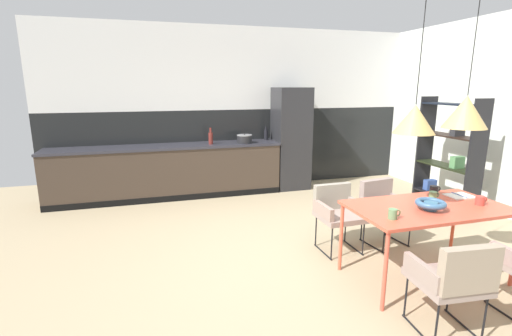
{
  "coord_description": "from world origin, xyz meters",
  "views": [
    {
      "loc": [
        -1.58,
        -3.24,
        1.88
      ],
      "look_at": [
        -0.39,
        0.86,
        0.91
      ],
      "focal_mm": 25.37,
      "sensor_mm": 36.0,
      "label": 1
    }
  ],
  "objects_px": {
    "mug_tall_blue": "(433,195)",
    "armchair_head_of_table": "(455,276)",
    "cooking_pot": "(245,139)",
    "open_shelf_unit": "(448,154)",
    "dining_table": "(428,211)",
    "mug_glass_clear": "(393,214)",
    "bottle_spice_small": "(266,134)",
    "pendant_lamp_over_table_near": "(415,119)",
    "bottle_wine_green": "(211,138)",
    "armchair_by_stool": "(382,204)",
    "armchair_far_side": "(337,208)",
    "pendant_lamp_over_table_far": "(466,112)",
    "mug_short_terracotta": "(434,190)",
    "refrigerator_column": "(291,139)",
    "open_book": "(460,196)",
    "fruit_bowl": "(431,204)",
    "mug_dark_espresso": "(480,200)"
  },
  "relations": [
    {
      "from": "open_book",
      "to": "pendant_lamp_over_table_near",
      "type": "xyz_separation_m",
      "value": [
        -0.84,
        -0.22,
        0.84
      ]
    },
    {
      "from": "open_book",
      "to": "pendant_lamp_over_table_far",
      "type": "bearing_deg",
      "value": -144.53
    },
    {
      "from": "mug_tall_blue",
      "to": "mug_dark_espresso",
      "type": "bearing_deg",
      "value": -41.77
    },
    {
      "from": "open_shelf_unit",
      "to": "open_book",
      "type": "bearing_deg",
      "value": -39.93
    },
    {
      "from": "mug_tall_blue",
      "to": "open_book",
      "type": "bearing_deg",
      "value": -0.31
    },
    {
      "from": "cooking_pot",
      "to": "open_shelf_unit",
      "type": "bearing_deg",
      "value": -34.46
    },
    {
      "from": "refrigerator_column",
      "to": "armchair_far_side",
      "type": "relative_size",
      "value": 2.46
    },
    {
      "from": "pendant_lamp_over_table_far",
      "to": "armchair_head_of_table",
      "type": "bearing_deg",
      "value": -132.49
    },
    {
      "from": "mug_tall_blue",
      "to": "pendant_lamp_over_table_near",
      "type": "xyz_separation_m",
      "value": [
        -0.5,
        -0.22,
        0.81
      ]
    },
    {
      "from": "fruit_bowl",
      "to": "cooking_pot",
      "type": "relative_size",
      "value": 1.02
    },
    {
      "from": "mug_glass_clear",
      "to": "pendant_lamp_over_table_far",
      "type": "relative_size",
      "value": 0.09
    },
    {
      "from": "armchair_far_side",
      "to": "mug_short_terracotta",
      "type": "bearing_deg",
      "value": 147.84
    },
    {
      "from": "dining_table",
      "to": "pendant_lamp_over_table_near",
      "type": "distance_m",
      "value": 0.95
    },
    {
      "from": "armchair_head_of_table",
      "to": "refrigerator_column",
      "type": "bearing_deg",
      "value": 90.51
    },
    {
      "from": "open_shelf_unit",
      "to": "mug_glass_clear",
      "type": "bearing_deg",
      "value": -52.04
    },
    {
      "from": "armchair_by_stool",
      "to": "open_shelf_unit",
      "type": "relative_size",
      "value": 0.44
    },
    {
      "from": "mug_tall_blue",
      "to": "open_shelf_unit",
      "type": "xyz_separation_m",
      "value": [
        1.5,
        1.39,
        0.09
      ]
    },
    {
      "from": "armchair_by_stool",
      "to": "pendant_lamp_over_table_near",
      "type": "xyz_separation_m",
      "value": [
        -0.42,
        -0.92,
        1.11
      ]
    },
    {
      "from": "mug_glass_clear",
      "to": "bottle_wine_green",
      "type": "height_order",
      "value": "bottle_wine_green"
    },
    {
      "from": "bottle_wine_green",
      "to": "open_shelf_unit",
      "type": "relative_size",
      "value": 0.16
    },
    {
      "from": "dining_table",
      "to": "bottle_wine_green",
      "type": "relative_size",
      "value": 5.3
    },
    {
      "from": "armchair_head_of_table",
      "to": "mug_tall_blue",
      "type": "bearing_deg",
      "value": 62.68
    },
    {
      "from": "refrigerator_column",
      "to": "mug_short_terracotta",
      "type": "xyz_separation_m",
      "value": [
        0.4,
        -3.16,
        -0.13
      ]
    },
    {
      "from": "bottle_wine_green",
      "to": "armchair_far_side",
      "type": "bearing_deg",
      "value": -67.99
    },
    {
      "from": "dining_table",
      "to": "cooking_pot",
      "type": "xyz_separation_m",
      "value": [
        -0.96,
        3.39,
        0.27
      ]
    },
    {
      "from": "armchair_far_side",
      "to": "bottle_wine_green",
      "type": "bearing_deg",
      "value": -69.33
    },
    {
      "from": "bottle_spice_small",
      "to": "open_shelf_unit",
      "type": "relative_size",
      "value": 0.14
    },
    {
      "from": "mug_short_terracotta",
      "to": "open_shelf_unit",
      "type": "xyz_separation_m",
      "value": [
        1.34,
        1.22,
        0.09
      ]
    },
    {
      "from": "mug_glass_clear",
      "to": "pendant_lamp_over_table_near",
      "type": "bearing_deg",
      "value": 30.6
    },
    {
      "from": "mug_glass_clear",
      "to": "pendant_lamp_over_table_near",
      "type": "relative_size",
      "value": 0.09
    },
    {
      "from": "armchair_by_stool",
      "to": "pendant_lamp_over_table_far",
      "type": "relative_size",
      "value": 0.56
    },
    {
      "from": "mug_tall_blue",
      "to": "armchair_by_stool",
      "type": "bearing_deg",
      "value": 96.51
    },
    {
      "from": "mug_tall_blue",
      "to": "armchair_head_of_table",
      "type": "bearing_deg",
      "value": -122.86
    },
    {
      "from": "dining_table",
      "to": "mug_glass_clear",
      "type": "bearing_deg",
      "value": -160.23
    },
    {
      "from": "dining_table",
      "to": "armchair_far_side",
      "type": "xyz_separation_m",
      "value": [
        -0.51,
        0.85,
        -0.2
      ]
    },
    {
      "from": "dining_table",
      "to": "mug_tall_blue",
      "type": "distance_m",
      "value": 0.27
    },
    {
      "from": "dining_table",
      "to": "mug_short_terracotta",
      "type": "height_order",
      "value": "mug_short_terracotta"
    },
    {
      "from": "pendant_lamp_over_table_far",
      "to": "refrigerator_column",
      "type": "bearing_deg",
      "value": 95.68
    },
    {
      "from": "bottle_spice_small",
      "to": "armchair_head_of_table",
      "type": "bearing_deg",
      "value": -89.29
    },
    {
      "from": "armchair_head_of_table",
      "to": "mug_tall_blue",
      "type": "xyz_separation_m",
      "value": [
        0.62,
        0.96,
        0.29
      ]
    },
    {
      "from": "fruit_bowl",
      "to": "mug_tall_blue",
      "type": "relative_size",
      "value": 2.36
    },
    {
      "from": "mug_tall_blue",
      "to": "cooking_pot",
      "type": "bearing_deg",
      "value": 109.82
    },
    {
      "from": "dining_table",
      "to": "pendant_lamp_over_table_near",
      "type": "xyz_separation_m",
      "value": [
        -0.3,
        -0.05,
        0.9
      ]
    },
    {
      "from": "armchair_by_stool",
      "to": "armchair_far_side",
      "type": "relative_size",
      "value": 1.01
    },
    {
      "from": "mug_dark_espresso",
      "to": "bottle_wine_green",
      "type": "bearing_deg",
      "value": 120.15
    },
    {
      "from": "refrigerator_column",
      "to": "armchair_head_of_table",
      "type": "height_order",
      "value": "refrigerator_column"
    },
    {
      "from": "mug_short_terracotta",
      "to": "pendant_lamp_over_table_near",
      "type": "distance_m",
      "value": 1.11
    },
    {
      "from": "mug_glass_clear",
      "to": "open_shelf_unit",
      "type": "height_order",
      "value": "open_shelf_unit"
    },
    {
      "from": "dining_table",
      "to": "pendant_lamp_over_table_far",
      "type": "xyz_separation_m",
      "value": [
        0.3,
        0.0,
        0.94
      ]
    },
    {
      "from": "bottle_wine_green",
      "to": "dining_table",
      "type": "bearing_deg",
      "value": -65.69
    }
  ]
}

